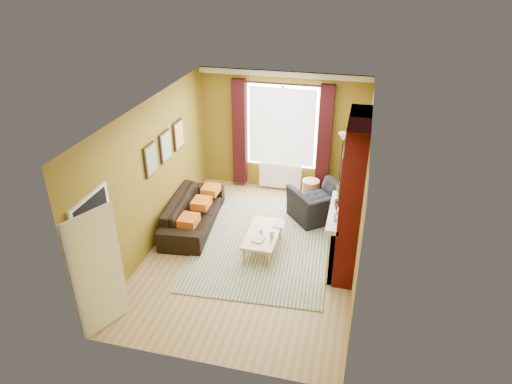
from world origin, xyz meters
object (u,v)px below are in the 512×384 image
at_px(sofa, 193,212).
at_px(floor_lamp, 342,148).
at_px(coffee_table, 263,235).
at_px(wicker_stool, 310,190).
at_px(armchair, 319,204).

bearing_deg(sofa, floor_lamp, -62.85).
distance_m(sofa, coffee_table, 1.68).
bearing_deg(floor_lamp, wicker_stool, -168.87).
xyz_separation_m(armchair, coffee_table, (-0.89, -1.41, -0.01)).
bearing_deg(wicker_stool, coffee_table, -105.42).
height_order(armchair, wicker_stool, armchair).
relative_size(wicker_stool, floor_lamp, 0.30).
height_order(sofa, floor_lamp, floor_lamp).
bearing_deg(floor_lamp, coffee_table, -117.88).
height_order(sofa, coffee_table, sofa).
relative_size(sofa, floor_lamp, 1.33).
height_order(sofa, armchair, armchair).
relative_size(armchair, coffee_table, 0.94).
xyz_separation_m(wicker_stool, floor_lamp, (0.62, 0.12, 1.05)).
height_order(armchair, coffee_table, armchair).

